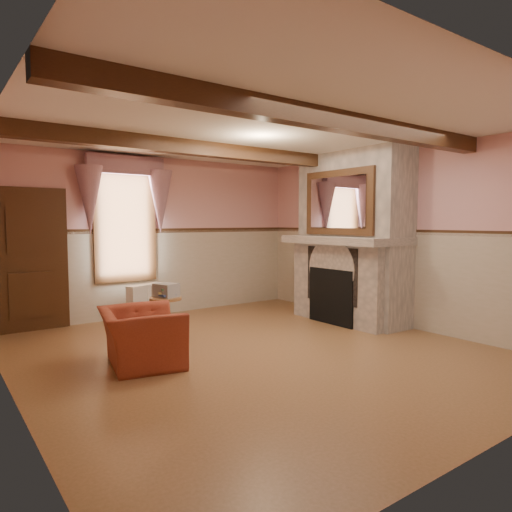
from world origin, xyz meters
TOP-DOWN VIEW (x-y plane):
  - floor at (0.00, 0.00)m, footprint 5.50×6.00m
  - ceiling at (0.00, 0.00)m, footprint 5.50×6.00m
  - wall_back at (0.00, 3.00)m, footprint 5.50×0.02m
  - wall_front at (0.00, -3.00)m, footprint 5.50×0.02m
  - wall_left at (-2.75, 0.00)m, footprint 0.02×6.00m
  - wall_right at (2.75, 0.00)m, footprint 0.02×6.00m
  - wainscot at (0.00, 0.00)m, footprint 5.50×6.00m
  - chair_rail at (0.00, 0.00)m, footprint 5.50×6.00m
  - firebox at (2.00, 0.60)m, footprint 0.20×0.95m
  - armchair at (-1.38, 0.38)m, footprint 1.06×1.16m
  - side_table at (-0.53, 1.55)m, footprint 0.58×0.58m
  - book_stack at (-0.51, 1.57)m, footprint 0.35×0.39m
  - radiator at (-0.37, 2.70)m, footprint 0.72×0.42m
  - bowl at (2.24, 0.56)m, footprint 0.32×0.32m
  - mantel_clock at (2.24, 1.35)m, footprint 0.14×0.24m
  - oil_lamp at (2.24, 0.94)m, footprint 0.11×0.11m
  - candle_red at (2.24, 0.22)m, footprint 0.06×0.06m
  - jar_yellow at (2.24, 0.11)m, footprint 0.06×0.06m
  - fireplace at (2.42, 0.60)m, footprint 0.85×2.00m
  - mantel at (2.24, 0.60)m, footprint 1.05×2.05m
  - overmantel_mirror at (2.06, 0.60)m, footprint 0.06×1.44m
  - door at (-2.10, 2.94)m, footprint 1.10×0.10m
  - window at (-0.60, 2.97)m, footprint 1.06×0.08m
  - window_drapes at (-0.60, 2.88)m, footprint 1.30×0.14m
  - ceiling_beam_front at (0.00, -1.20)m, footprint 5.50×0.18m
  - ceiling_beam_back at (0.00, 1.20)m, footprint 5.50×0.18m

SIDE VIEW (x-z plane):
  - floor at x=0.00m, z-range -0.01..0.01m
  - side_table at x=-0.53m, z-range 0.00..0.55m
  - radiator at x=-0.37m, z-range 0.00..0.60m
  - armchair at x=-1.38m, z-range 0.00..0.65m
  - firebox at x=2.00m, z-range 0.00..0.90m
  - book_stack at x=-0.51m, z-range 0.55..0.75m
  - wainscot at x=0.00m, z-range 0.00..1.50m
  - door at x=-2.10m, z-range 0.00..2.10m
  - mantel at x=2.24m, z-range 1.30..1.42m
  - wall_back at x=0.00m, z-range 0.00..2.80m
  - wall_front at x=0.00m, z-range 0.00..2.80m
  - wall_left at x=-2.75m, z-range 0.00..2.80m
  - wall_right at x=2.75m, z-range 0.00..2.80m
  - fireplace at x=2.42m, z-range 0.00..2.80m
  - bowl at x=2.24m, z-range 1.42..1.50m
  - jar_yellow at x=2.24m, z-range 1.42..1.54m
  - chair_rail at x=0.00m, z-range 1.46..1.54m
  - candle_red at x=2.24m, z-range 1.42..1.58m
  - mantel_clock at x=2.24m, z-range 1.42..1.62m
  - oil_lamp at x=2.24m, z-range 1.42..1.70m
  - window at x=-0.60m, z-range 0.64..2.66m
  - overmantel_mirror at x=2.06m, z-range 1.45..2.49m
  - window_drapes at x=-0.60m, z-range 1.55..2.95m
  - ceiling_beam_front at x=0.00m, z-range 2.60..2.80m
  - ceiling_beam_back at x=0.00m, z-range 2.60..2.80m
  - ceiling at x=0.00m, z-range 2.79..2.80m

